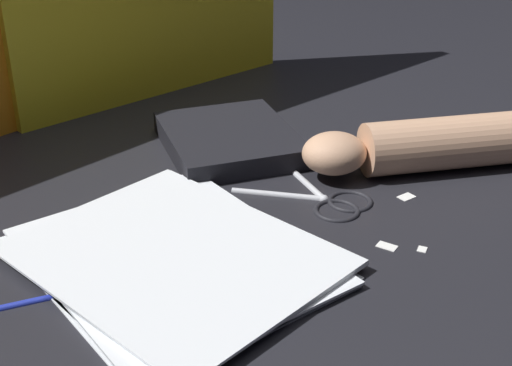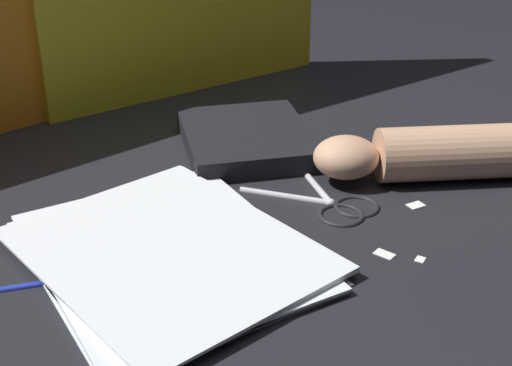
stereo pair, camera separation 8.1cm
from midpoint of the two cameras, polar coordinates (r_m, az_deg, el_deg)
name	(u,v)px [view 2 (the right image)]	position (r m, az deg, el deg)	size (l,w,h in m)	color
ground_plane	(244,225)	(0.85, 1.81, -3.49)	(6.00, 6.00, 0.00)	black
paper_stack	(167,251)	(0.79, -4.21, -5.56)	(0.29, 0.35, 0.02)	white
book_closed	(247,139)	(1.04, 1.51, 3.49)	(0.25, 0.26, 0.03)	black
scissors	(334,202)	(0.90, 8.84, -1.56)	(0.14, 0.18, 0.01)	silver
hand_forearm	(432,154)	(0.98, 16.26, 2.22)	(0.30, 0.22, 0.07)	tan
paper_scrap_near	(416,205)	(0.92, 15.16, -1.77)	(0.02, 0.02, 0.00)	white
paper_scrap_mid	(420,259)	(0.81, 15.84, -5.96)	(0.02, 0.01, 0.00)	white
paper_scrap_far	(384,254)	(0.81, 13.09, -5.62)	(0.02, 0.03, 0.00)	white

